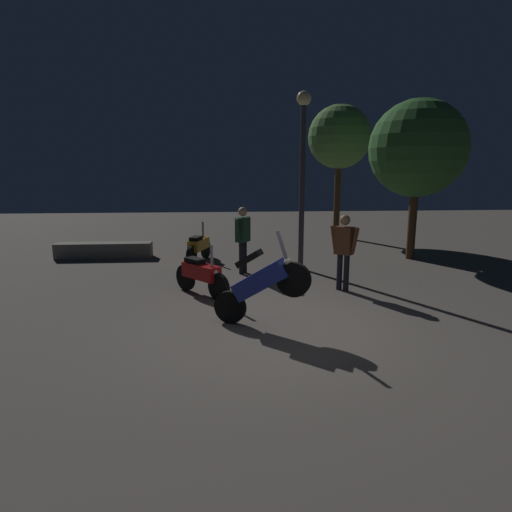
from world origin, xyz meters
The scene contains 10 objects.
ground_plane centered at (0.00, 0.00, 0.00)m, with size 40.00×40.00×0.00m, color #605951.
motorcycle_blue_foreground centered at (-0.34, 0.16, 0.74)m, with size 1.55×0.79×1.63m.
motorcycle_orange_parked_left centered at (-1.63, 5.35, 0.44)m, with size 0.61×1.61×1.11m.
motorcycle_red_parked_right centered at (-1.40, 2.07, 0.44)m, with size 1.16×1.32×1.11m.
person_rider_beside centered at (-0.45, 3.91, 1.00)m, with size 0.43×0.61×1.67m.
person_bystander_far centered at (1.62, 2.21, 0.97)m, with size 0.56×0.50×1.64m.
streetlamp_near centered at (1.08, 4.27, 2.87)m, with size 0.36×0.36×4.45m.
tree_left_bg centered at (4.54, 5.37, 3.14)m, with size 2.71×2.71×4.50m.
tree_center_bg centered at (3.47, 9.65, 3.75)m, with size 2.35×2.35×4.96m.
planter_wall_low centered at (-4.47, 6.18, 0.22)m, with size 2.77×0.50×0.45m.
Camera 1 is at (-0.92, -6.45, 2.55)m, focal length 29.66 mm.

